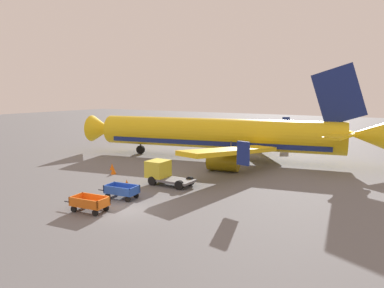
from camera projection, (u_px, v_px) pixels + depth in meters
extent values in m
plane|color=slate|center=(122.00, 210.00, 25.97)|extent=(220.00, 220.00, 0.00)
cylinder|color=yellow|center=(216.00, 133.00, 45.16)|extent=(30.17, 9.13, 3.70)
cube|color=navy|center=(216.00, 142.00, 45.31)|extent=(27.19, 8.40, 0.56)
cone|color=yellow|center=(102.00, 129.00, 50.89)|extent=(3.81, 4.15, 3.63)
cone|color=yellow|center=(370.00, 135.00, 39.13)|extent=(5.07, 4.28, 3.52)
cube|color=yellow|center=(231.00, 151.00, 36.09)|extent=(5.13, 13.26, 1.35)
cube|color=navy|center=(243.00, 153.00, 29.01)|extent=(1.12, 0.41, 1.90)
cylinder|color=#856D0E|center=(223.00, 161.00, 38.15)|extent=(3.53, 2.65, 2.10)
cube|color=yellow|center=(261.00, 133.00, 51.56)|extent=(9.19, 12.36, 1.35)
cube|color=navy|center=(286.00, 123.00, 56.54)|extent=(1.03, 0.76, 1.90)
cylinder|color=#856D0E|center=(250.00, 144.00, 50.74)|extent=(3.53, 2.65, 2.10)
cube|color=navy|center=(339.00, 95.00, 39.69)|extent=(5.94, 1.45, 6.88)
cube|color=yellow|center=(339.00, 136.00, 37.25)|extent=(2.46, 5.39, 0.24)
cube|color=yellow|center=(338.00, 130.00, 43.18)|extent=(4.07, 5.43, 0.24)
cylinder|color=#4C4C51|center=(140.00, 142.00, 49.03)|extent=(0.20, 0.20, 2.04)
cylinder|color=black|center=(141.00, 150.00, 49.18)|extent=(1.16, 0.64, 1.10)
cylinder|color=#4C4C51|center=(231.00, 150.00, 42.48)|extent=(0.20, 0.20, 2.04)
cylinder|color=black|center=(231.00, 159.00, 42.63)|extent=(1.16, 0.64, 1.10)
cylinder|color=#4C4C51|center=(240.00, 145.00, 46.56)|extent=(0.20, 0.20, 2.04)
cylinder|color=black|center=(240.00, 153.00, 46.70)|extent=(1.16, 0.64, 1.10)
cube|color=orange|center=(90.00, 205.00, 25.48)|extent=(2.63, 1.65, 0.08)
cube|color=orange|center=(83.00, 203.00, 24.86)|extent=(2.50, 0.36, 0.55)
cube|color=orange|center=(96.00, 198.00, 26.02)|extent=(2.50, 0.36, 0.55)
cube|color=orange|center=(76.00, 198.00, 25.94)|extent=(0.24, 1.40, 0.55)
cube|color=orange|center=(104.00, 203.00, 24.93)|extent=(0.24, 1.40, 0.55)
cylinder|color=#2D2D33|center=(70.00, 202.00, 26.25)|extent=(1.00, 0.18, 0.08)
cylinder|color=black|center=(74.00, 209.00, 25.41)|extent=(0.45, 0.20, 0.44)
cylinder|color=black|center=(85.00, 205.00, 26.42)|extent=(0.45, 0.20, 0.44)
cylinder|color=black|center=(95.00, 213.00, 24.62)|extent=(0.45, 0.20, 0.44)
cylinder|color=black|center=(106.00, 208.00, 25.63)|extent=(0.45, 0.20, 0.44)
cube|color=#234CB2|center=(122.00, 193.00, 28.59)|extent=(2.63, 1.64, 0.08)
cube|color=#234CB2|center=(117.00, 191.00, 27.97)|extent=(2.50, 0.35, 0.55)
cube|color=#234CB2|center=(127.00, 187.00, 29.13)|extent=(2.50, 0.35, 0.55)
cube|color=#234CB2|center=(109.00, 187.00, 29.06)|extent=(0.24, 1.40, 0.55)
cube|color=#234CB2|center=(135.00, 190.00, 28.04)|extent=(0.24, 1.40, 0.55)
cylinder|color=#2D2D33|center=(103.00, 190.00, 29.36)|extent=(1.00, 0.18, 0.08)
cylinder|color=black|center=(108.00, 196.00, 28.53)|extent=(0.45, 0.20, 0.44)
cylinder|color=black|center=(117.00, 193.00, 29.53)|extent=(0.45, 0.20, 0.44)
cylinder|color=black|center=(128.00, 199.00, 27.73)|extent=(0.45, 0.20, 0.44)
cylinder|color=black|center=(136.00, 195.00, 28.74)|extent=(0.45, 0.20, 0.44)
cube|color=slate|center=(176.00, 181.00, 32.34)|extent=(3.12, 1.94, 0.20)
cube|color=yellow|center=(158.00, 169.00, 33.25)|extent=(1.72, 1.92, 1.50)
cube|color=#19232D|center=(151.00, 166.00, 33.65)|extent=(0.10, 1.62, 0.67)
cylinder|color=black|center=(152.00, 181.00, 32.67)|extent=(0.80, 0.31, 0.80)
cylinder|color=black|center=(164.00, 177.00, 34.11)|extent=(0.80, 0.31, 0.80)
cylinder|color=black|center=(179.00, 185.00, 31.17)|extent=(0.80, 0.31, 0.80)
cylinder|color=black|center=(190.00, 181.00, 32.61)|extent=(0.80, 0.31, 0.80)
cone|color=orange|center=(113.00, 170.00, 37.09)|extent=(0.56, 0.56, 0.73)
cone|color=orange|center=(112.00, 167.00, 39.11)|extent=(0.51, 0.51, 0.67)
cone|color=orange|center=(127.00, 184.00, 31.73)|extent=(0.56, 0.56, 0.74)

